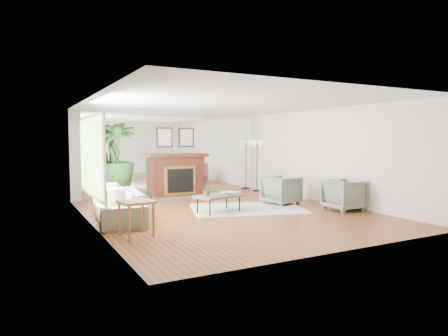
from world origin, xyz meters
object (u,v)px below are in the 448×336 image
coffee_table (219,196)px  sofa (118,206)px  armchair_back (281,190)px  potted_ficus (115,159)px  armchair_front (344,195)px  floor_lamp (257,148)px  fireplace (178,174)px  side_table (136,206)px

coffee_table → sofa: (-2.23, 0.20, -0.07)m
sofa → armchair_back: size_ratio=2.67×
coffee_table → potted_ficus: (-1.66, 2.95, 0.76)m
armchair_front → floor_lamp: (0.10, 3.99, 1.05)m
fireplace → armchair_front: 4.91m
fireplace → coffee_table: bearing=-94.0°
coffee_table → armchair_back: size_ratio=1.44×
coffee_table → fireplace: bearing=86.0°
fireplace → side_table: size_ratio=3.28×
armchair_back → sofa: bearing=82.6°
armchair_back → side_table: armchair_back is taller
armchair_front → side_table: 5.09m
armchair_back → potted_ficus: (-3.66, 2.60, 0.78)m
fireplace → coffee_table: (-0.22, -3.11, -0.27)m
armchair_back → floor_lamp: bearing=-28.7°
armchair_back → armchair_front: size_ratio=1.00×
fireplace → potted_ficus: size_ratio=0.95×
sofa → armchair_front: size_ratio=2.68×
coffee_table → floor_lamp: 4.27m
side_table → armchair_back: bearing=20.7°
armchair_back → armchair_front: bearing=-159.2°
armchair_front → sofa: bearing=76.4°
side_table → sofa: bearing=88.9°
armchair_back → side_table: size_ratio=1.30×
coffee_table → armchair_front: (2.82, -1.05, -0.02)m
fireplace → armchair_back: (1.79, -2.76, -0.29)m
fireplace → floor_lamp: (2.70, -0.16, 0.76)m
fireplace → armchair_back: size_ratio=2.51×
coffee_table → floor_lamp: size_ratio=0.71×
floor_lamp → sofa: bearing=-151.9°
fireplace → potted_ficus: 1.95m
side_table → potted_ficus: potted_ficus is taller
potted_ficus → side_table: bearing=-98.2°
fireplace → armchair_back: bearing=-57.0°
fireplace → sofa: 3.82m
armchair_front → floor_lamp: bearing=-1.2°
fireplace → potted_ficus: potted_ficus is taller
sofa → floor_lamp: size_ratio=1.31×
coffee_table → potted_ficus: 3.47m
sofa → side_table: size_ratio=3.48×
sofa → potted_ficus: (0.58, 2.75, 0.84)m
coffee_table → sofa: bearing=174.9°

